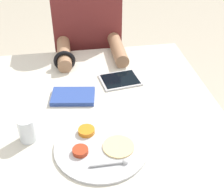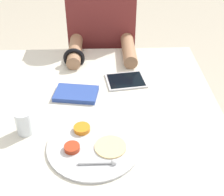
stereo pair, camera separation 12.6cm
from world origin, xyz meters
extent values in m
cube|color=beige|center=(0.00, 0.00, 0.38)|extent=(1.10, 1.09, 0.76)
cylinder|color=#B7BABF|center=(0.02, -0.22, 0.76)|extent=(0.34, 0.34, 0.01)
cylinder|color=orange|center=(-0.02, -0.14, 0.78)|extent=(0.06, 0.06, 0.02)
cylinder|color=#A83319|center=(-0.05, -0.24, 0.78)|extent=(0.06, 0.06, 0.02)
cylinder|color=#DBBC7F|center=(0.08, -0.23, 0.77)|extent=(0.11, 0.11, 0.01)
cylinder|color=#B7BABF|center=(0.03, -0.31, 0.77)|extent=(0.12, 0.01, 0.01)
sphere|color=#B7BABF|center=(0.09, -0.31, 0.77)|extent=(0.02, 0.02, 0.02)
cube|color=silver|center=(-0.06, 0.10, 0.76)|extent=(0.20, 0.15, 0.01)
cube|color=#28428E|center=(-0.06, 0.10, 0.77)|extent=(0.20, 0.15, 0.02)
cube|color=#B7B7BC|center=(0.17, 0.21, 0.76)|extent=(0.20, 0.17, 0.01)
cube|color=black|center=(0.17, 0.21, 0.77)|extent=(0.18, 0.15, 0.00)
cube|color=black|center=(0.06, 0.69, 0.22)|extent=(0.34, 0.22, 0.44)
cube|color=maroon|center=(0.06, 0.69, 0.75)|extent=(0.38, 0.20, 0.62)
cylinder|color=#936B4C|center=(-0.08, 0.47, 0.79)|extent=(0.07, 0.30, 0.07)
cylinder|color=#936B4C|center=(0.20, 0.47, 0.79)|extent=(0.07, 0.30, 0.07)
torus|color=black|center=(-0.08, 0.38, 0.79)|extent=(0.11, 0.02, 0.11)
cylinder|color=silver|center=(-0.24, -0.13, 0.81)|extent=(0.06, 0.06, 0.10)
camera|label=1|loc=(-0.06, -1.01, 1.57)|focal=50.00mm
camera|label=2|loc=(0.06, -1.02, 1.57)|focal=50.00mm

